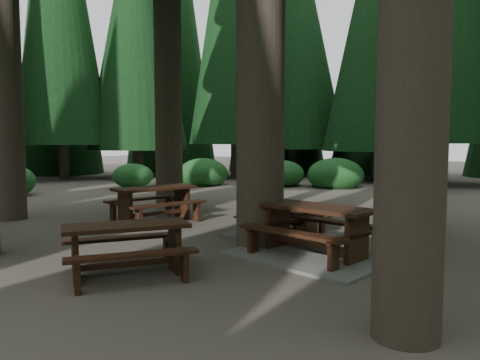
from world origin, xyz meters
The scene contains 6 objects.
ground centered at (0.00, 0.00, 0.00)m, with size 80.00×80.00×0.00m, color #564C46.
picnic_table_a centered at (1.96, 0.03, 0.30)m, with size 2.87×2.53×0.85m.
picnic_table_b centered at (-2.60, 1.13, 0.55)m, with size 2.05×2.29×0.83m.
picnic_table_c centered at (0.73, 1.27, 0.21)m, with size 2.09×1.77×0.67m.
picnic_table_e centered at (0.16, -2.45, 0.50)m, with size 2.15×2.22×0.75m.
shrub_ring centered at (0.70, 0.75, 0.40)m, with size 23.86×24.64×1.49m.
Camera 1 is at (5.00, -7.10, 1.92)m, focal length 35.00 mm.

